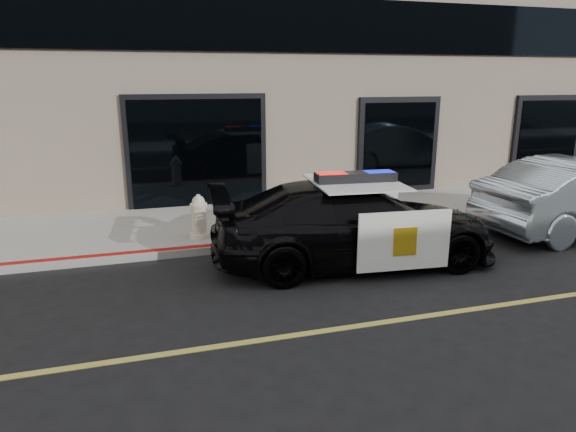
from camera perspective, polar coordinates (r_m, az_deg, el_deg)
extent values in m
plane|color=black|center=(7.05, 6.02, -12.34)|extent=(120.00, 120.00, 0.00)
cube|color=gray|center=(11.71, -3.84, -0.61)|extent=(60.00, 3.50, 0.15)
imported|color=black|center=(9.19, 7.33, -0.83)|extent=(2.94, 5.43, 1.47)
cube|color=white|center=(8.44, 12.81, -2.72)|extent=(1.57, 0.17, 0.98)
cube|color=white|center=(10.32, 8.01, 0.77)|extent=(1.57, 0.17, 0.98)
cube|color=white|center=(9.02, 7.49, 3.75)|extent=(1.62, 1.89, 0.02)
cube|color=gold|center=(8.41, 12.89, -2.78)|extent=(0.39, 0.05, 0.47)
cube|color=black|center=(9.00, 7.51, 4.29)|extent=(1.44, 0.49, 0.17)
cube|color=red|center=(8.87, 4.88, 4.28)|extent=(0.52, 0.36, 0.16)
cube|color=#0C19CC|center=(9.15, 10.06, 4.44)|extent=(0.52, 0.36, 0.16)
cylinder|color=beige|center=(10.44, -9.76, -2.09)|extent=(0.40, 0.40, 0.09)
cylinder|color=beige|center=(10.35, -9.84, -0.40)|extent=(0.29, 0.29, 0.55)
cylinder|color=beige|center=(10.28, -9.91, 1.19)|extent=(0.34, 0.34, 0.07)
sphere|color=beige|center=(10.26, -9.93, 1.55)|extent=(0.25, 0.25, 0.25)
cylinder|color=beige|center=(10.24, -9.95, 2.15)|extent=(0.08, 0.08, 0.08)
cylinder|color=beige|center=(10.51, -9.98, 0.26)|extent=(0.14, 0.13, 0.14)
cylinder|color=beige|center=(10.15, -9.72, -0.25)|extent=(0.14, 0.13, 0.14)
cylinder|color=beige|center=(10.14, -9.68, -0.72)|extent=(0.19, 0.15, 0.19)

